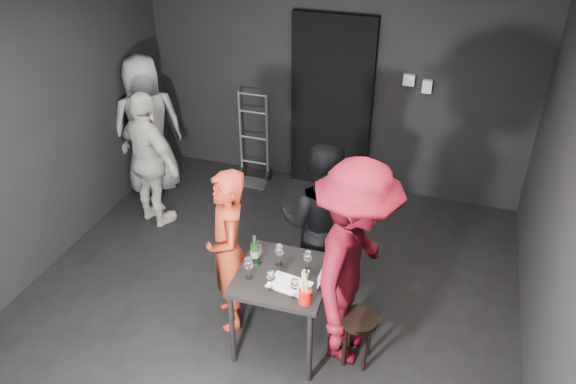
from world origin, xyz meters
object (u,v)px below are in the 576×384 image
(stool, at_px, (358,328))
(wine_bottle, at_px, (255,253))
(server_red, at_px, (228,252))
(tasting_table, at_px, (283,283))
(breadstick_cup, at_px, (305,288))
(man_maroon, at_px, (355,248))
(woman_black, at_px, (320,220))
(bystander_grey, at_px, (146,118))
(hand_truck, at_px, (254,166))
(bystander_cream, at_px, (149,159))

(stool, xyz_separation_m, wine_bottle, (-0.88, 0.05, 0.50))
(server_red, height_order, wine_bottle, server_red)
(stool, xyz_separation_m, server_red, (-1.15, 0.13, 0.39))
(stool, bearing_deg, tasting_table, 179.96)
(server_red, bearing_deg, breadstick_cup, 32.35)
(stool, bearing_deg, man_maroon, 133.19)
(man_maroon, bearing_deg, wine_bottle, 96.56)
(tasting_table, relative_size, stool, 1.60)
(woman_black, distance_m, bystander_grey, 2.68)
(server_red, xyz_separation_m, man_maroon, (1.06, -0.03, 0.31))
(server_red, distance_m, man_maroon, 1.11)
(woman_black, xyz_separation_m, man_maroon, (0.45, -0.66, 0.27))
(stool, relative_size, server_red, 0.31)
(woman_black, height_order, man_maroon, man_maroon)
(man_maroon, height_order, bystander_grey, man_maroon)
(server_red, height_order, breadstick_cup, server_red)
(man_maroon, bearing_deg, server_red, 91.26)
(hand_truck, xyz_separation_m, tasting_table, (1.22, -2.46, 0.44))
(server_red, xyz_separation_m, woman_black, (0.61, 0.62, 0.04))
(stool, xyz_separation_m, bystander_grey, (-2.95, 1.92, 0.57))
(tasting_table, distance_m, wine_bottle, 0.33)
(bystander_cream, relative_size, wine_bottle, 5.65)
(woman_black, distance_m, bystander_cream, 2.09)
(hand_truck, relative_size, bystander_cream, 0.74)
(bystander_cream, xyz_separation_m, breadstick_cup, (2.19, -1.54, 0.10))
(hand_truck, xyz_separation_m, server_red, (0.70, -2.33, 0.53))
(stool, bearing_deg, hand_truck, 126.96)
(server_red, bearing_deg, bystander_cream, -161.13)
(tasting_table, bearing_deg, bystander_grey, 140.35)
(stool, relative_size, wine_bottle, 1.69)
(bystander_cream, bearing_deg, server_red, 163.75)
(hand_truck, bearing_deg, bystander_cream, -121.58)
(server_red, xyz_separation_m, bystander_grey, (-1.80, 1.79, 0.18))
(breadstick_cup, bearing_deg, woman_black, 99.50)
(hand_truck, bearing_deg, man_maroon, -53.57)
(man_maroon, distance_m, bystander_cream, 2.76)
(wine_bottle, xyz_separation_m, breadstick_cup, (0.51, -0.30, 0.03))
(stool, height_order, man_maroon, man_maroon)
(man_maroon, distance_m, bystander_grey, 3.39)
(bystander_cream, bearing_deg, breadstick_cup, 168.08)
(tasting_table, bearing_deg, man_maroon, 9.99)
(stool, height_order, breadstick_cup, breadstick_cup)
(tasting_table, xyz_separation_m, breadstick_cup, (0.26, -0.25, 0.24))
(stool, xyz_separation_m, woman_black, (-0.54, 0.75, 0.43))
(wine_bottle, distance_m, breadstick_cup, 0.59)
(server_red, distance_m, bystander_grey, 2.54)
(man_maroon, distance_m, wine_bottle, 0.82)
(tasting_table, distance_m, stool, 0.69)
(breadstick_cup, bearing_deg, wine_bottle, 149.60)
(tasting_table, bearing_deg, bystander_cream, 146.35)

